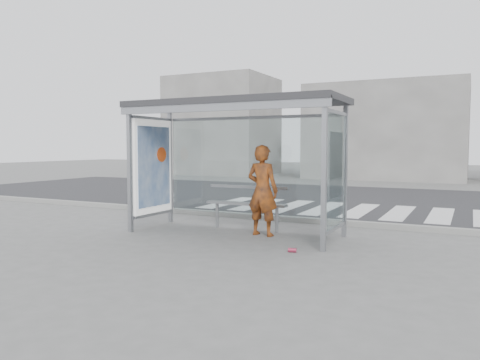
% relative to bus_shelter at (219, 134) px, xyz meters
% --- Properties ---
extents(ground, '(80.00, 80.00, 0.00)m').
position_rel_bus_shelter_xyz_m(ground, '(0.37, -0.06, -1.98)').
color(ground, '#60605E').
rests_on(ground, ground).
extents(road, '(30.00, 10.00, 0.01)m').
position_rel_bus_shelter_xyz_m(road, '(0.37, 6.94, -1.98)').
color(road, '#272729').
rests_on(road, ground).
extents(curb, '(30.00, 0.18, 0.12)m').
position_rel_bus_shelter_xyz_m(curb, '(0.37, 1.89, -1.92)').
color(curb, gray).
rests_on(curb, ground).
extents(crosswalk, '(7.55, 3.00, 0.00)m').
position_rel_bus_shelter_xyz_m(crosswalk, '(1.37, 4.44, -1.98)').
color(crosswalk, silver).
rests_on(crosswalk, ground).
extents(bus_shelter, '(4.25, 1.65, 2.62)m').
position_rel_bus_shelter_xyz_m(bus_shelter, '(0.00, 0.00, 0.00)').
color(bus_shelter, gray).
rests_on(bus_shelter, ground).
extents(building_left, '(6.00, 5.00, 6.00)m').
position_rel_bus_shelter_xyz_m(building_left, '(-9.63, 17.94, 1.02)').
color(building_left, slate).
rests_on(building_left, ground).
extents(building_center, '(8.00, 5.00, 5.00)m').
position_rel_bus_shelter_xyz_m(building_center, '(0.37, 17.94, 0.52)').
color(building_center, slate).
rests_on(building_center, ground).
extents(person, '(0.68, 0.48, 1.76)m').
position_rel_bus_shelter_xyz_m(person, '(0.92, 0.07, -1.11)').
color(person, orange).
rests_on(person, ground).
extents(bench, '(1.77, 0.22, 0.91)m').
position_rel_bus_shelter_xyz_m(bench, '(0.35, 0.52, -1.44)').
color(bench, slate).
rests_on(bench, ground).
extents(soda_can, '(0.14, 0.10, 0.07)m').
position_rel_bus_shelter_xyz_m(soda_can, '(1.94, -1.05, -1.95)').
color(soda_can, '#CB3B5C').
rests_on(soda_can, ground).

